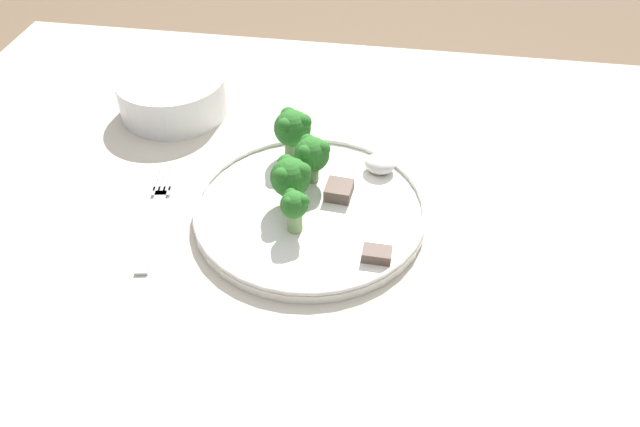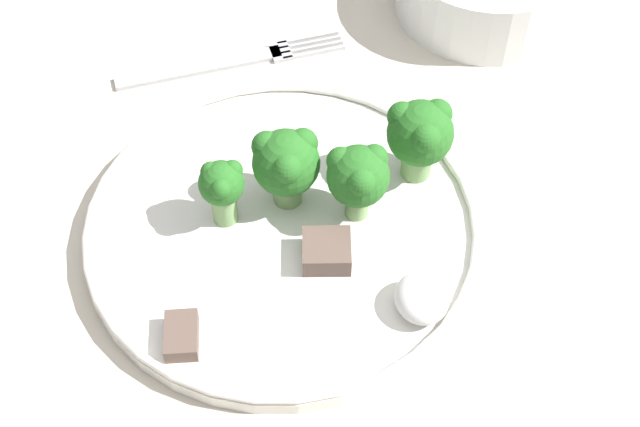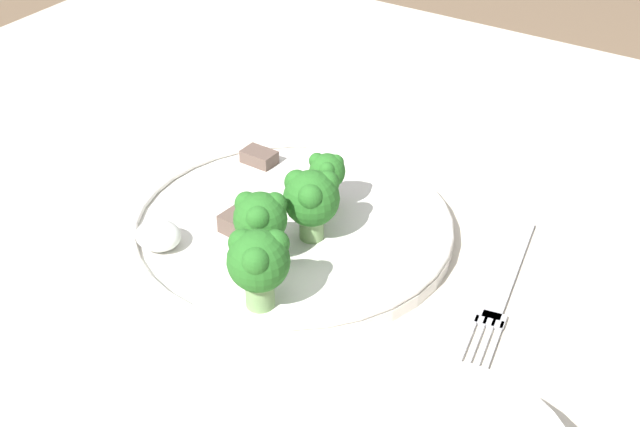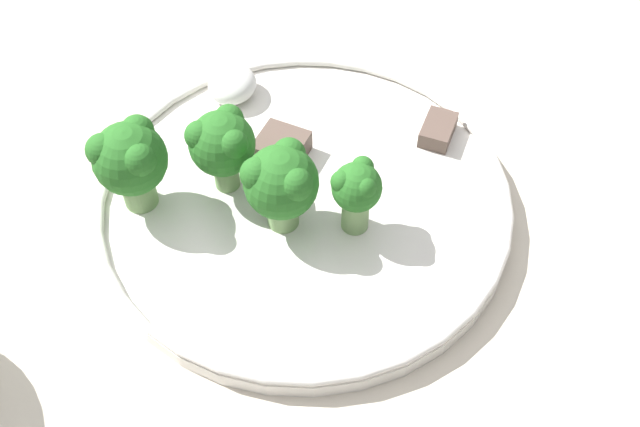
# 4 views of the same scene
# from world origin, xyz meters

# --- Properties ---
(table) EXTENTS (1.23, 1.02, 0.72)m
(table) POSITION_xyz_m (0.00, 0.00, 0.63)
(table) COLOR beige
(table) RESTS_ON ground_plane
(dinner_plate) EXTENTS (0.29, 0.29, 0.02)m
(dinner_plate) POSITION_xyz_m (-0.00, 0.05, 0.73)
(dinner_plate) COLOR white
(dinner_plate) RESTS_ON table
(fork) EXTENTS (0.06, 0.20, 0.00)m
(fork) POSITION_xyz_m (-0.19, 0.01, 0.72)
(fork) COLOR #B2B2B7
(fork) RESTS_ON table
(cream_bowl) EXTENTS (0.16, 0.16, 0.06)m
(cream_bowl) POSITION_xyz_m (-0.24, 0.25, 0.75)
(cream_bowl) COLOR white
(cream_bowl) RESTS_ON table
(broccoli_floret_near_rim_left) EXTENTS (0.03, 0.03, 0.06)m
(broccoli_floret_near_rim_left) POSITION_xyz_m (-0.01, 0.01, 0.77)
(broccoli_floret_near_rim_left) COLOR #7FA866
(broccoli_floret_near_rim_left) RESTS_ON dinner_plate
(broccoli_floret_center_left) EXTENTS (0.05, 0.05, 0.07)m
(broccoli_floret_center_left) POSITION_xyz_m (-0.04, 0.15, 0.77)
(broccoli_floret_center_left) COLOR #7FA866
(broccoli_floret_center_left) RESTS_ON dinner_plate
(broccoli_floret_back_left) EXTENTS (0.05, 0.05, 0.07)m
(broccoli_floret_back_left) POSITION_xyz_m (-0.02, 0.05, 0.77)
(broccoli_floret_back_left) COLOR #7FA866
(broccoli_floret_back_left) RESTS_ON dinner_plate
(broccoli_floret_front_left) EXTENTS (0.05, 0.05, 0.06)m
(broccoli_floret_front_left) POSITION_xyz_m (-0.01, 0.10, 0.77)
(broccoli_floret_front_left) COLOR #7FA866
(broccoli_floret_front_left) RESTS_ON dinner_plate
(meat_slice_front_slice) EXTENTS (0.04, 0.04, 0.02)m
(meat_slice_front_slice) POSITION_xyz_m (0.03, 0.08, 0.74)
(meat_slice_front_slice) COLOR brown
(meat_slice_front_slice) RESTS_ON dinner_plate
(meat_slice_middle_slice) EXTENTS (0.03, 0.02, 0.01)m
(meat_slice_middle_slice) POSITION_xyz_m (0.09, -0.03, 0.74)
(meat_slice_middle_slice) COLOR brown
(meat_slice_middle_slice) RESTS_ON dinner_plate
(sauce_dollop) EXTENTS (0.04, 0.04, 0.02)m
(sauce_dollop) POSITION_xyz_m (0.08, 0.14, 0.74)
(sauce_dollop) COLOR white
(sauce_dollop) RESTS_ON dinner_plate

